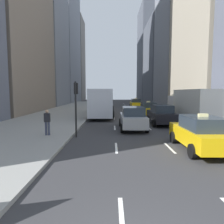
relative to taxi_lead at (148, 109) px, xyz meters
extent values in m
cube|color=gray|center=(-11.00, 4.78, -0.81)|extent=(8.00, 66.00, 0.15)
cube|color=white|center=(-4.20, -20.22, -0.87)|extent=(0.12, 2.00, 0.01)
cube|color=white|center=(-4.20, -14.22, -0.87)|extent=(0.12, 2.00, 0.01)
cube|color=white|center=(-4.20, -8.22, -0.87)|extent=(0.12, 2.00, 0.01)
cube|color=white|center=(-4.20, -2.22, -0.87)|extent=(0.12, 2.00, 0.01)
cube|color=white|center=(-4.20, 3.78, -0.87)|extent=(0.12, 2.00, 0.01)
cube|color=white|center=(-4.20, 9.78, -0.87)|extent=(0.12, 2.00, 0.01)
cube|color=white|center=(-4.20, 15.78, -0.87)|extent=(0.12, 2.00, 0.01)
cube|color=white|center=(-4.20, 21.78, -0.87)|extent=(0.12, 2.00, 0.01)
cube|color=white|center=(-4.20, 27.78, -0.87)|extent=(0.12, 2.00, 0.01)
cube|color=white|center=(-1.40, -14.22, -0.87)|extent=(0.12, 2.00, 0.01)
cube|color=white|center=(-1.40, -8.22, -0.87)|extent=(0.12, 2.00, 0.01)
cube|color=white|center=(-1.40, -2.22, -0.87)|extent=(0.12, 2.00, 0.01)
cube|color=white|center=(-1.40, 3.78, -0.87)|extent=(0.12, 2.00, 0.01)
cube|color=white|center=(-1.40, 9.78, -0.87)|extent=(0.12, 2.00, 0.01)
cube|color=white|center=(-1.40, 15.78, -0.87)|extent=(0.12, 2.00, 0.01)
cube|color=white|center=(-1.40, 21.78, -0.87)|extent=(0.12, 2.00, 0.01)
cube|color=white|center=(-1.40, 27.78, -0.87)|extent=(0.12, 2.00, 0.01)
cube|color=white|center=(1.40, -14.22, -0.87)|extent=(0.12, 2.00, 0.01)
cube|color=white|center=(1.40, -8.22, -0.87)|extent=(0.12, 2.00, 0.01)
cube|color=white|center=(1.40, -2.22, -0.87)|extent=(0.12, 2.00, 0.01)
cube|color=white|center=(1.40, 3.78, -0.87)|extent=(0.12, 2.00, 0.01)
cube|color=white|center=(1.40, 9.78, -0.87)|extent=(0.12, 2.00, 0.01)
cube|color=white|center=(1.40, 15.78, -0.87)|extent=(0.12, 2.00, 0.01)
cube|color=white|center=(1.40, 21.78, -0.87)|extent=(0.12, 2.00, 0.01)
cube|color=white|center=(1.40, 27.78, -0.87)|extent=(0.12, 2.00, 0.01)
cube|color=gray|center=(-18.00, 19.96, 11.86)|extent=(6.00, 12.52, 25.48)
cube|color=gray|center=(-18.00, 35.65, 18.10)|extent=(6.00, 17.41, 37.96)
cube|color=slate|center=(-18.00, 50.87, 14.00)|extent=(6.00, 11.12, 29.76)
cube|color=#A89E89|center=(8.00, 2.40, 10.37)|extent=(6.00, 13.70, 22.49)
cube|color=gray|center=(8.00, 15.49, 13.38)|extent=(6.00, 12.02, 28.52)
cube|color=#4C515B|center=(8.00, 29.76, 9.85)|extent=(6.00, 14.97, 21.46)
cube|color=#4C515B|center=(8.00, 45.25, 14.83)|extent=(6.00, 14.53, 31.42)
cube|color=yellow|center=(0.00, 0.07, -0.17)|extent=(1.80, 4.40, 0.76)
cube|color=#28333D|center=(0.00, -0.19, 0.53)|extent=(1.58, 2.29, 0.64)
cube|color=#F2E599|center=(0.00, -0.19, 0.92)|extent=(0.44, 0.20, 0.14)
cylinder|color=black|center=(-0.90, 1.43, -0.55)|extent=(0.22, 0.66, 0.66)
cylinder|color=black|center=(0.90, 1.43, -0.55)|extent=(0.22, 0.66, 0.66)
cylinder|color=black|center=(-0.90, -1.29, -0.55)|extent=(0.22, 0.66, 0.66)
cylinder|color=black|center=(0.90, -1.29, -0.55)|extent=(0.22, 0.66, 0.66)
cube|color=yellow|center=(0.00, -14.57, -0.17)|extent=(1.80, 4.40, 0.76)
cube|color=#28333D|center=(0.00, -14.83, 0.53)|extent=(1.58, 2.29, 0.64)
cube|color=#F2E599|center=(0.00, -14.83, 0.92)|extent=(0.44, 0.20, 0.14)
cylinder|color=black|center=(-0.90, -13.20, -0.55)|extent=(0.22, 0.66, 0.66)
cylinder|color=black|center=(0.90, -13.20, -0.55)|extent=(0.22, 0.66, 0.66)
cylinder|color=black|center=(-0.90, -15.93, -0.55)|extent=(0.22, 0.66, 0.66)
cube|color=yellow|center=(0.00, 12.97, -0.17)|extent=(1.80, 4.40, 0.76)
cube|color=#28333D|center=(0.00, 12.71, 0.53)|extent=(1.58, 2.29, 0.64)
cube|color=#F2E599|center=(0.00, 12.71, 0.92)|extent=(0.44, 0.20, 0.14)
cylinder|color=black|center=(-0.90, 14.34, -0.55)|extent=(0.22, 0.66, 0.66)
cylinder|color=black|center=(0.90, 14.34, -0.55)|extent=(0.22, 0.66, 0.66)
cylinder|color=black|center=(-0.90, 11.61, -0.55)|extent=(0.22, 0.66, 0.66)
cylinder|color=black|center=(0.90, 11.61, -0.55)|extent=(0.22, 0.66, 0.66)
cube|color=#9EA0A5|center=(-2.80, -8.82, -0.14)|extent=(1.80, 4.57, 0.82)
cube|color=#28333D|center=(-2.80, -9.09, 0.59)|extent=(1.58, 2.38, 0.64)
cylinder|color=black|center=(-3.70, -7.40, -0.55)|extent=(0.22, 0.66, 0.66)
cylinder|color=black|center=(-1.90, -7.40, -0.55)|extent=(0.22, 0.66, 0.66)
cylinder|color=black|center=(-3.70, -10.23, -0.55)|extent=(0.22, 0.66, 0.66)
cylinder|color=black|center=(-1.90, -10.23, -0.55)|extent=(0.22, 0.66, 0.66)
cube|color=black|center=(0.00, -6.54, -0.13)|extent=(1.80, 4.41, 0.84)
cube|color=#28333D|center=(0.00, -6.80, 0.61)|extent=(1.58, 2.29, 0.64)
cylinder|color=black|center=(-0.90, -5.17, -0.55)|extent=(0.22, 0.66, 0.66)
cylinder|color=black|center=(0.90, -5.17, -0.55)|extent=(0.22, 0.66, 0.66)
cylinder|color=black|center=(-0.90, -7.90, -0.55)|extent=(0.22, 0.66, 0.66)
cylinder|color=black|center=(0.90, -7.90, -0.55)|extent=(0.22, 0.66, 0.66)
cube|color=silver|center=(-5.60, 0.58, 0.92)|extent=(2.50, 11.60, 2.90)
cube|color=#28333D|center=(-5.60, 6.33, 1.27)|extent=(2.30, 0.12, 1.40)
cube|color=#28333D|center=(-6.81, 0.58, 1.27)|extent=(0.08, 9.86, 1.10)
cube|color=yellow|center=(-5.60, 6.33, 2.17)|extent=(1.50, 0.10, 0.36)
cylinder|color=black|center=(-6.85, 4.18, -0.38)|extent=(0.30, 1.00, 1.00)
cylinder|color=black|center=(-4.35, 4.18, -0.38)|extent=(0.30, 1.00, 1.00)
cylinder|color=black|center=(-6.85, -2.61, -0.38)|extent=(0.30, 1.00, 1.00)
cylinder|color=black|center=(-4.35, -2.61, -0.38)|extent=(0.30, 1.00, 1.00)
cube|color=silver|center=(2.80, -3.49, 0.62)|extent=(2.10, 2.40, 2.10)
cube|color=#28333D|center=(2.80, -2.34, 0.92)|extent=(1.90, 0.10, 0.90)
cube|color=silver|center=(2.80, -7.69, 0.92)|extent=(2.30, 6.00, 2.70)
cylinder|color=black|center=(1.75, -3.49, -0.43)|extent=(0.28, 0.90, 0.90)
cylinder|color=black|center=(3.85, -3.49, -0.43)|extent=(0.28, 0.90, 0.90)
cylinder|color=black|center=(1.65, -8.89, -0.43)|extent=(0.28, 0.90, 0.90)
cylinder|color=black|center=(3.95, -8.89, -0.43)|extent=(0.28, 0.90, 0.90)
cylinder|color=#383D51|center=(-8.68, -11.75, -0.30)|extent=(0.14, 0.14, 0.86)
cylinder|color=#383D51|center=(-8.50, -11.75, -0.30)|extent=(0.14, 0.14, 0.86)
cube|color=black|center=(-8.59, -11.75, 0.41)|extent=(0.36, 0.22, 0.56)
sphere|color=tan|center=(-8.59, -11.75, 0.81)|extent=(0.22, 0.22, 0.22)
cylinder|color=black|center=(-6.75, -11.70, 0.92)|extent=(0.12, 0.12, 3.60)
cube|color=black|center=(-6.75, -11.52, 2.27)|extent=(0.24, 0.20, 0.72)
sphere|color=red|center=(-6.75, -11.41, 2.50)|extent=(0.14, 0.14, 0.14)
sphere|color=#4C3F14|center=(-6.75, -11.41, 2.27)|extent=(0.14, 0.14, 0.14)
sphere|color=#198C2D|center=(-6.75, -11.41, 2.04)|extent=(0.14, 0.14, 0.14)
camera|label=1|loc=(-4.42, -24.45, 2.01)|focal=32.00mm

